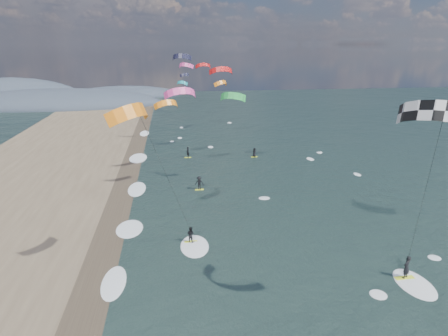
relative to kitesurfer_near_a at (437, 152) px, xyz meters
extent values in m
plane|color=black|center=(-8.99, 1.68, -11.93)|extent=(260.00, 260.00, 0.00)
cube|color=#382D23|center=(-20.99, 11.68, -11.93)|extent=(3.00, 240.00, 0.00)
ellipsoid|color=#3D4756|center=(-66.99, 113.68, -11.93)|extent=(48.00, 20.00, 15.00)
ellipsoid|color=#3D4756|center=(-48.99, 101.68, -11.93)|extent=(64.00, 24.00, 10.00)
ellipsoid|color=#3D4756|center=(-30.99, 121.68, -11.93)|extent=(40.00, 18.00, 7.00)
cube|color=#DFF22A|center=(3.26, 5.03, -11.90)|extent=(1.56, 0.47, 0.07)
imported|color=black|center=(3.26, 5.03, -10.90)|extent=(0.84, 0.74, 1.92)
ellipsoid|color=white|center=(3.56, 4.23, -11.93)|extent=(2.60, 4.20, 0.12)
cylinder|color=black|center=(1.26, 2.03, -4.07)|extent=(0.02, 0.02, 14.97)
cube|color=#DFF22A|center=(-13.21, 13.16, -11.90)|extent=(1.20, 0.37, 0.06)
imported|color=black|center=(-13.21, 13.16, -11.11)|extent=(0.93, 0.88, 1.52)
ellipsoid|color=white|center=(-12.91, 12.36, -11.93)|extent=(2.60, 4.20, 0.12)
cylinder|color=black|center=(-14.96, 10.16, -4.52)|extent=(0.02, 0.02, 14.05)
cube|color=#DFF22A|center=(-11.37, 26.31, -11.90)|extent=(1.10, 0.35, 0.05)
imported|color=black|center=(-11.37, 26.31, -11.00)|extent=(1.28, 0.96, 1.76)
cube|color=#DFF22A|center=(-1.27, 39.64, -11.90)|extent=(1.10, 0.35, 0.05)
imported|color=black|center=(-1.27, 39.64, -11.13)|extent=(0.83, 0.86, 1.49)
cube|color=#DFF22A|center=(-12.10, 40.90, -11.90)|extent=(1.10, 0.35, 0.05)
imported|color=black|center=(-12.10, 40.90, -11.00)|extent=(0.65, 0.76, 1.76)
ellipsoid|color=white|center=(-19.79, 7.68, -11.93)|extent=(2.40, 5.40, 0.11)
ellipsoid|color=white|center=(-19.79, 16.68, -11.93)|extent=(2.40, 5.40, 0.11)
ellipsoid|color=white|center=(-19.79, 27.68, -11.93)|extent=(2.40, 5.40, 0.11)
ellipsoid|color=white|center=(-19.79, 41.68, -11.93)|extent=(2.40, 5.40, 0.11)
ellipsoid|color=white|center=(-19.79, 59.68, -11.93)|extent=(2.40, 5.40, 0.11)
camera|label=1|loc=(-14.49, -18.08, 5.69)|focal=30.00mm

